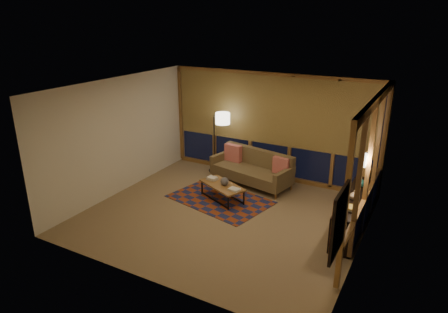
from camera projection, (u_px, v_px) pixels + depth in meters
The scene contains 21 objects.
floor at pixel (224, 215), 8.44m from camera, with size 5.50×5.00×0.01m, color tan.
ceiling at pixel (224, 88), 7.53m from camera, with size 5.50×5.00×0.01m, color white.
walls at pixel (224, 155), 7.98m from camera, with size 5.51×5.01×2.70m.
window_wall_back at pixel (270, 127), 9.99m from camera, with size 5.30×0.16×2.60m, color brown, non-canonical shape.
window_wall_right at pixel (369, 169), 7.27m from camera, with size 0.16×3.70×2.60m, color brown, non-canonical shape.
wall_art at pixel (338, 222), 5.20m from camera, with size 0.06×0.74×0.94m, color red, non-canonical shape.
wall_sconce at pixel (365, 160), 7.11m from camera, with size 0.12×0.18×0.22m, color white, non-canonical shape.
sofa at pixel (251, 169), 9.85m from camera, with size 2.02×0.82×0.83m, color olive, non-canonical shape.
pillow_left at pixel (233, 153), 10.29m from camera, with size 0.46×0.15×0.46m, color #D30207, non-canonical shape.
pillow_right at pixel (281, 166), 9.45m from camera, with size 0.40×0.13×0.40m, color #D30207, non-canonical shape.
area_rug at pixel (220, 199), 9.14m from camera, with size 2.19×1.46×0.01m, color brown.
coffee_table at pixel (222, 192), 9.08m from camera, with size 1.12×0.51×0.37m, color brown, non-canonical shape.
book_stack_a at pixel (212, 179), 9.27m from camera, with size 0.22×0.17×0.06m, color silver, non-canonical shape.
book_stack_b at pixel (235, 189), 8.73m from camera, with size 0.21×0.17×0.04m, color silver, non-canonical shape.
ceramic_pot at pixel (225, 181), 8.96m from camera, with size 0.19×0.19×0.19m, color #2E2E31.
floor_lamp at pixel (214, 141), 10.55m from camera, with size 0.56×0.37×1.69m, color black, non-canonical shape.
bookshelf at pixel (356, 207), 8.02m from camera, with size 0.40×2.78×0.70m, color black, non-canonical shape.
basket at pixel (366, 172), 8.66m from camera, with size 0.22×0.22×0.17m, color olive.
teal_bowl at pixel (361, 183), 8.08m from camera, with size 0.17×0.17×0.17m, color #217B79.
vase at pixel (354, 195), 7.52m from camera, with size 0.18×0.18×0.19m, color tan.
shelf_book_stack at pixel (348, 208), 7.15m from camera, with size 0.18×0.26×0.07m, color silver, non-canonical shape.
Camera 1 is at (3.61, -6.61, 4.00)m, focal length 32.00 mm.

